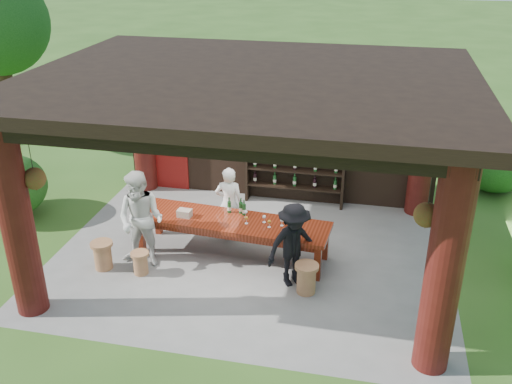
% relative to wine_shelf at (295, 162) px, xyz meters
% --- Properties ---
extents(ground, '(90.00, 90.00, 0.00)m').
position_rel_wine_shelf_xyz_m(ground, '(-0.45, -2.45, -0.98)').
color(ground, '#2D5119').
rests_on(ground, ground).
extents(pavilion, '(7.50, 6.00, 3.60)m').
position_rel_wine_shelf_xyz_m(pavilion, '(-0.46, -2.02, 1.15)').
color(pavilion, slate).
rests_on(pavilion, ground).
extents(wine_shelf, '(2.22, 0.34, 1.95)m').
position_rel_wine_shelf_xyz_m(wine_shelf, '(0.00, 0.00, 0.00)').
color(wine_shelf, black).
rests_on(wine_shelf, ground).
extents(tasting_table, '(3.74, 1.24, 0.75)m').
position_rel_wine_shelf_xyz_m(tasting_table, '(-0.81, -2.51, -0.35)').
color(tasting_table, '#551B0C').
rests_on(tasting_table, ground).
extents(stool_near_left, '(0.33, 0.33, 0.44)m').
position_rel_wine_shelf_xyz_m(stool_near_left, '(-2.27, -3.49, -0.75)').
color(stool_near_left, '#955C3B').
rests_on(stool_near_left, ground).
extents(stool_near_right, '(0.41, 0.41, 0.54)m').
position_rel_wine_shelf_xyz_m(stool_near_right, '(0.73, -3.45, -0.70)').
color(stool_near_right, '#955C3B').
rests_on(stool_near_right, ground).
extents(stool_far_left, '(0.41, 0.41, 0.54)m').
position_rel_wine_shelf_xyz_m(stool_far_left, '(-3.01, -3.47, -0.70)').
color(stool_far_left, '#955C3B').
rests_on(stool_far_left, ground).
extents(host, '(0.58, 0.40, 1.53)m').
position_rel_wine_shelf_xyz_m(host, '(-1.02, -1.89, -0.22)').
color(host, white).
rests_on(host, ground).
extents(guest_woman, '(0.95, 0.77, 1.83)m').
position_rel_wine_shelf_xyz_m(guest_woman, '(-2.34, -3.15, -0.07)').
color(guest_woman, silver).
rests_on(guest_woman, ground).
extents(guest_man, '(1.14, 1.05, 1.54)m').
position_rel_wine_shelf_xyz_m(guest_man, '(0.46, -3.22, -0.21)').
color(guest_man, black).
rests_on(guest_man, ground).
extents(table_bottles, '(0.38, 0.14, 0.31)m').
position_rel_wine_shelf_xyz_m(table_bottles, '(-0.76, -2.22, -0.08)').
color(table_bottles, '#194C1E').
rests_on(table_bottles, tasting_table).
extents(table_glasses, '(0.96, 0.35, 0.15)m').
position_rel_wine_shelf_xyz_m(table_glasses, '(-0.09, -2.52, -0.16)').
color(table_glasses, silver).
rests_on(table_glasses, tasting_table).
extents(napkin_basket, '(0.27, 0.20, 0.14)m').
position_rel_wine_shelf_xyz_m(napkin_basket, '(-1.72, -2.56, -0.16)').
color(napkin_basket, '#BF6672').
rests_on(napkin_basket, tasting_table).
extents(shrubs, '(13.80, 8.89, 1.36)m').
position_rel_wine_shelf_xyz_m(shrubs, '(0.80, -2.13, -0.42)').
color(shrubs, '#194C14').
rests_on(shrubs, ground).
extents(trees, '(21.48, 11.38, 4.80)m').
position_rel_wine_shelf_xyz_m(trees, '(3.33, -1.11, 2.38)').
color(trees, '#3F2819').
rests_on(trees, ground).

